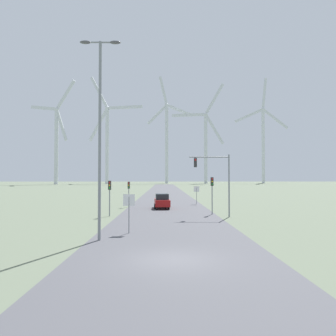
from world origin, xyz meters
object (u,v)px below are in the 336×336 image
object	(u,v)px
traffic_light_post_mid_left	(129,188)
stop_sign_near	(129,206)
wind_turbine_center	(167,136)
wind_turbine_right	(206,140)
traffic_light_mast_overhead	(216,173)
traffic_light_post_near_left	(110,190)
wind_turbine_left	(107,136)
wind_turbine_far_left	(56,137)
streetlamp	(100,119)
stop_sign_far	(197,192)
traffic_light_post_near_right	(212,187)
car_approaching	(162,201)
wind_turbine_far_right	(263,137)

from	to	relation	value
traffic_light_post_mid_left	stop_sign_near	bearing A→B (deg)	-83.87
wind_turbine_center	wind_turbine_right	distance (m)	26.31
traffic_light_mast_overhead	wind_turbine_center	bearing A→B (deg)	90.93
traffic_light_post_near_left	wind_turbine_left	distance (m)	177.58
wind_turbine_far_left	streetlamp	bearing A→B (deg)	-71.03
stop_sign_far	wind_turbine_left	xyz separation A→B (m)	(-40.27, 158.23, 28.11)
stop_sign_near	traffic_light_post_near_right	distance (m)	13.65
stop_sign_near	car_approaching	distance (m)	18.15
streetlamp	wind_turbine_far_right	bearing A→B (deg)	70.40
traffic_light_post_near_left	car_approaching	size ratio (longest dim) A/B	0.84
traffic_light_post_mid_left	wind_turbine_center	xyz separation A→B (m)	(6.59, 174.80, 29.32)
streetlamp	traffic_light_post_near_right	size ratio (longest dim) A/B	3.19
car_approaching	wind_turbine_far_right	size ratio (longest dim) A/B	0.06
streetlamp	wind_turbine_far_right	distance (m)	219.90
wind_turbine_left	wind_turbine_right	world-z (taller)	wind_turbine_left
wind_turbine_center	car_approaching	bearing A→B (deg)	-90.73
traffic_light_post_near_left	wind_turbine_left	world-z (taller)	wind_turbine_left
wind_turbine_far_left	traffic_light_post_near_right	bearing A→B (deg)	-66.51
wind_turbine_center	wind_turbine_right	world-z (taller)	wind_turbine_center
wind_turbine_left	wind_turbine_far_left	bearing A→B (deg)	-142.33
car_approaching	wind_turbine_center	size ratio (longest dim) A/B	0.06
traffic_light_post_near_right	car_approaching	distance (m)	8.65
traffic_light_mast_overhead	traffic_light_post_near_right	bearing A→B (deg)	90.31
car_approaching	wind_turbine_right	world-z (taller)	wind_turbine_right
traffic_light_post_mid_left	wind_turbine_far_right	bearing A→B (deg)	68.06
wind_turbine_far_left	wind_turbine_center	size ratio (longest dim) A/B	0.82
traffic_light_post_near_right	wind_turbine_far_right	xyz separation A→B (m)	(64.31, 191.97, 28.93)
traffic_light_post_near_left	traffic_light_post_near_right	bearing A→B (deg)	8.29
stop_sign_far	traffic_light_post_mid_left	distance (m)	10.37
stop_sign_far	traffic_light_mast_overhead	size ratio (longest dim) A/B	0.42
stop_sign_near	traffic_light_post_near_left	bearing A→B (deg)	106.73
traffic_light_post_mid_left	wind_turbine_left	size ratio (longest dim) A/B	0.05
streetlamp	traffic_light_post_near_right	xyz separation A→B (m)	(9.00, 13.92, -4.61)
traffic_light_post_near_left	wind_turbine_center	distance (m)	187.27
traffic_light_post_near_left	wind_turbine_left	xyz separation A→B (m)	(-30.16, 172.85, 27.33)
traffic_light_mast_overhead	wind_turbine_left	bearing A→B (deg)	103.16
wind_turbine_far_left	wind_turbine_far_right	bearing A→B (deg)	17.16
wind_turbine_far_left	wind_turbine_left	distance (m)	32.23
traffic_light_post_mid_left	traffic_light_mast_overhead	world-z (taller)	traffic_light_mast_overhead
car_approaching	traffic_light_mast_overhead	bearing A→B (deg)	-59.10
traffic_light_post_mid_left	wind_turbine_center	size ratio (longest dim) A/B	0.05
traffic_light_post_near_right	car_approaching	xyz separation A→B (m)	(-5.26, 6.60, -1.93)
traffic_light_post_near_left	wind_turbine_far_left	xyz separation A→B (m)	(-55.53, 153.26, 24.07)
traffic_light_post_near_left	traffic_light_post_near_right	size ratio (longest dim) A/B	0.91
traffic_light_post_near_left	wind_turbine_far_right	bearing A→B (deg)	68.88
streetlamp	wind_turbine_far_right	world-z (taller)	wind_turbine_far_right
traffic_light_mast_overhead	stop_sign_far	bearing A→B (deg)	91.19
stop_sign_far	wind_turbine_far_right	distance (m)	192.53
streetlamp	wind_turbine_center	xyz separation A→B (m)	(6.00, 197.24, 24.29)
traffic_light_post_mid_left	traffic_light_mast_overhead	bearing A→B (deg)	-48.19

